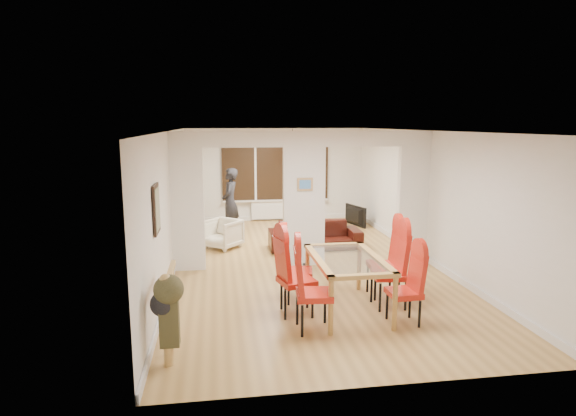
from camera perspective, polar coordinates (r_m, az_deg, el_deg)
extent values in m
cube|color=#B48948|center=(9.54, 1.86, -6.69)|extent=(5.00, 9.00, 0.01)
cube|color=white|center=(9.25, 1.90, 1.05)|extent=(5.00, 0.18, 2.60)
cube|color=black|center=(13.58, -1.48, 4.78)|extent=(3.00, 0.08, 1.80)
cube|color=white|center=(13.70, -1.44, -0.23)|extent=(1.40, 0.08, 0.50)
sphere|color=orange|center=(12.45, 0.54, 7.31)|extent=(0.36, 0.36, 0.36)
cube|color=gray|center=(6.73, -15.34, -0.11)|extent=(0.04, 0.52, 0.67)
cube|color=#4C8CD8|center=(9.11, 2.03, 2.82)|extent=(0.30, 0.03, 0.25)
imported|color=black|center=(10.68, 3.21, -3.24)|extent=(2.03, 0.81, 0.59)
imported|color=beige|center=(10.77, -7.77, -3.04)|extent=(0.98, 0.99, 0.64)
imported|color=black|center=(11.89, -6.87, 0.71)|extent=(0.66, 0.49, 1.66)
imported|color=black|center=(13.10, 7.65, -0.92)|extent=(0.94, 0.40, 0.55)
cylinder|color=#143F19|center=(11.80, 0.83, -1.42)|extent=(0.08, 0.08, 0.31)
imported|color=#332011|center=(11.74, 1.28, -2.12)|extent=(0.22, 0.22, 0.05)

